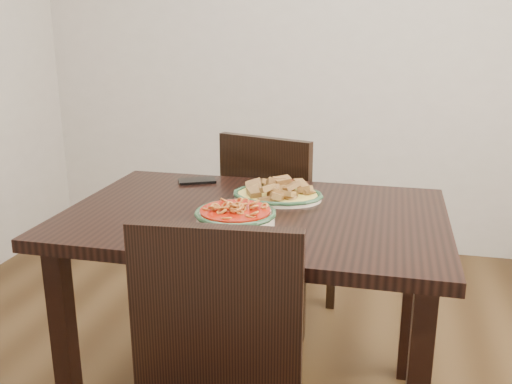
% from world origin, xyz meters
% --- Properties ---
extents(wall_back, '(3.50, 0.10, 2.60)m').
position_xyz_m(wall_back, '(0.00, 1.75, 1.30)').
color(wall_back, beige).
rests_on(wall_back, ground).
extents(dining_table, '(1.22, 0.81, 0.75)m').
position_xyz_m(dining_table, '(-0.02, 0.08, 0.65)').
color(dining_table, black).
rests_on(dining_table, ground).
extents(chair_far, '(0.52, 0.52, 0.89)m').
position_xyz_m(chair_far, '(-0.07, 0.71, 0.50)').
color(chair_far, black).
rests_on(chair_far, ground).
extents(fish_plate, '(0.31, 0.24, 0.11)m').
position_xyz_m(fish_plate, '(0.03, 0.23, 0.79)').
color(fish_plate, beige).
rests_on(fish_plate, dining_table).
extents(noodle_bowl, '(0.24, 0.24, 0.08)m').
position_xyz_m(noodle_bowl, '(-0.03, -0.12, 0.79)').
color(noodle_bowl, beige).
rests_on(noodle_bowl, dining_table).
extents(smartphone, '(0.16, 0.13, 0.01)m').
position_xyz_m(smartphone, '(-0.32, 0.37, 0.76)').
color(smartphone, black).
rests_on(smartphone, dining_table).
extents(napkin, '(0.12, 0.11, 0.01)m').
position_xyz_m(napkin, '(0.04, 0.40, 0.76)').
color(napkin, maroon).
rests_on(napkin, dining_table).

